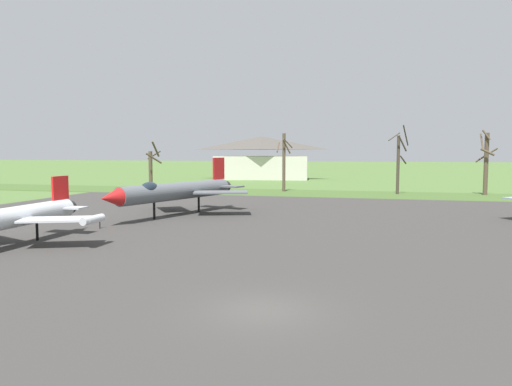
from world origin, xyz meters
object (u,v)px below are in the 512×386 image
visitor_building (261,158)px  jet_fighter_rear_center (175,191)px  jet_fighter_front_left (4,218)px  info_placard_rear_center (100,220)px

visitor_building → jet_fighter_rear_center: bearing=-83.4°
jet_fighter_front_left → info_placard_rear_center: bearing=81.9°
jet_fighter_rear_center → visitor_building: bearing=96.6°
jet_fighter_front_left → jet_fighter_rear_center: (3.74, 16.77, 0.45)m
jet_fighter_front_left → info_placard_rear_center: size_ratio=12.35×
jet_fighter_rear_center → jet_fighter_front_left: bearing=-102.6°
info_placard_rear_center → jet_fighter_front_left: bearing=-98.1°
jet_fighter_front_left → info_placard_rear_center: (1.19, 8.36, -1.23)m
jet_fighter_front_left → visitor_building: visitor_building is taller
jet_fighter_rear_center → info_placard_rear_center: jet_fighter_rear_center is taller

